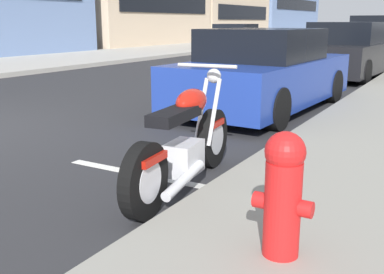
% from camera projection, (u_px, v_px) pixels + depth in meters
% --- Properties ---
extents(sidewalk_far_curb, '(120.00, 5.00, 0.14)m').
position_uv_depth(sidewalk_far_curb, '(106.00, 56.00, 19.90)').
color(sidewalk_far_curb, '#ADA89E').
rests_on(sidewalk_far_curb, ground).
extents(parking_stall_stripe, '(0.12, 2.20, 0.01)m').
position_uv_depth(parking_stall_stripe, '(157.00, 177.00, 4.59)').
color(parking_stall_stripe, silver).
rests_on(parking_stall_stripe, ground).
extents(parked_motorcycle, '(2.09, 0.63, 1.11)m').
position_uv_depth(parked_motorcycle, '(185.00, 144.00, 4.22)').
color(parked_motorcycle, black).
rests_on(parked_motorcycle, ground).
extents(parked_car_at_intersection, '(4.27, 1.98, 1.40)m').
position_uv_depth(parked_car_at_intersection, '(264.00, 73.00, 7.96)').
color(parked_car_at_intersection, navy).
rests_on(parked_car_at_intersection, ground).
extents(parked_car_far_down_curb, '(4.50, 2.05, 1.50)m').
position_uv_depth(parked_car_far_down_curb, '(348.00, 51.00, 12.74)').
color(parked_car_far_down_curb, black).
rests_on(parked_car_far_down_curb, ground).
extents(crossing_truck, '(2.32, 5.50, 1.94)m').
position_uv_depth(crossing_truck, '(378.00, 28.00, 35.12)').
color(crossing_truck, '#4C5156').
rests_on(crossing_truck, ground).
extents(car_opposite_curb, '(4.60, 2.20, 1.38)m').
position_uv_depth(car_opposite_curb, '(234.00, 39.00, 23.48)').
color(car_opposite_curb, beige).
rests_on(car_opposite_curb, ground).
extents(fire_hydrant, '(0.24, 0.36, 0.77)m').
position_uv_depth(fire_hydrant, '(283.00, 191.00, 2.70)').
color(fire_hydrant, red).
rests_on(fire_hydrant, sidewalk_near_curb).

